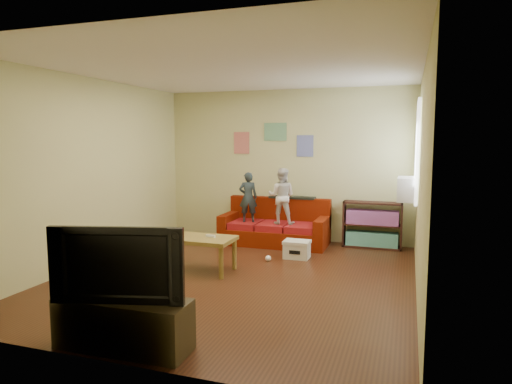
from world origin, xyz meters
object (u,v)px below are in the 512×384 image
(bookshelf, at_px, (372,227))
(television, at_px, (121,262))
(child_a, at_px, (248,197))
(tv_stand, at_px, (123,324))
(sofa, at_px, (276,228))
(file_box, at_px, (297,249))
(child_b, at_px, (282,196))
(coffee_table, at_px, (196,242))

(bookshelf, bearing_deg, television, -111.08)
(child_a, bearing_deg, tv_stand, 77.66)
(sofa, distance_m, file_box, 1.05)
(sofa, bearing_deg, bookshelf, 8.31)
(child_b, relative_size, tv_stand, 0.80)
(bookshelf, height_order, tv_stand, bookshelf)
(television, bearing_deg, sofa, 73.74)
(sofa, bearing_deg, child_a, -160.20)
(child_a, height_order, television, child_a)
(sofa, distance_m, tv_stand, 4.31)
(file_box, bearing_deg, sofa, 124.54)
(child_a, height_order, child_b, child_b)
(coffee_table, relative_size, television, 0.93)
(coffee_table, bearing_deg, tv_stand, -79.07)
(bookshelf, relative_size, television, 0.85)
(sofa, xyz_separation_m, bookshelf, (1.63, 0.24, 0.07))
(sofa, bearing_deg, file_box, -55.46)
(tv_stand, bearing_deg, file_box, 76.46)
(child_a, bearing_deg, file_box, 129.57)
(file_box, bearing_deg, bookshelf, 46.49)
(bookshelf, bearing_deg, coffee_table, -135.21)
(television, bearing_deg, file_box, 63.73)
(child_b, relative_size, bookshelf, 0.98)
(child_a, xyz_separation_m, file_box, (1.04, -0.69, -0.68))
(child_a, xyz_separation_m, coffee_table, (-0.13, -1.79, -0.41))
(child_b, xyz_separation_m, coffee_table, (-0.73, -1.79, -0.45))
(coffee_table, height_order, tv_stand, coffee_table)
(file_box, bearing_deg, child_b, 122.47)
(sofa, bearing_deg, coffee_table, -106.62)
(coffee_table, bearing_deg, child_a, 85.80)
(sofa, distance_m, child_a, 0.73)
(sofa, relative_size, coffee_table, 1.73)
(coffee_table, xyz_separation_m, tv_stand, (0.46, -2.36, -0.19))
(child_a, relative_size, television, 0.76)
(child_b, bearing_deg, tv_stand, 81.03)
(television, bearing_deg, coffee_table, 86.37)
(file_box, relative_size, television, 0.35)
(sofa, xyz_separation_m, child_a, (-0.45, -0.16, 0.55))
(sofa, height_order, child_a, child_a)
(sofa, distance_m, coffee_table, 2.05)
(sofa, distance_m, child_b, 0.63)
(television, bearing_deg, bookshelf, 54.36)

